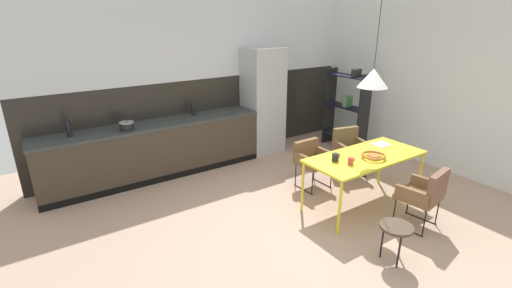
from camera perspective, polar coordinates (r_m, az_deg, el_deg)
name	(u,v)px	position (r m, az deg, el deg)	size (l,w,h in m)	color
ground_plane	(318,224)	(4.84, 9.77, -12.47)	(8.18, 8.18, 0.00)	tan
back_wall_splashback_dark	(211,117)	(6.81, -7.24, 4.24)	(6.29, 0.12, 1.49)	black
back_wall_panel_upper	(207,35)	(6.57, -7.83, 16.81)	(6.29, 0.12, 1.49)	silver
side_wall_right	(465,86)	(6.74, 30.34, 8.00)	(0.12, 6.10, 2.97)	silver
kitchen_counter	(156,150)	(6.16, -15.63, -0.92)	(3.61, 0.63, 0.91)	#3C3326
refrigerator_column	(263,101)	(6.92, 1.10, 6.84)	(0.68, 0.60, 2.01)	#ADAFB2
dining_table	(365,159)	(5.14, 17.02, -2.25)	(1.71, 0.76, 0.75)	yellow
armchair_head_of_table	(311,157)	(5.63, 8.78, -2.06)	(0.50, 0.48, 0.73)	brown
armchair_by_stool	(426,191)	(4.93, 25.46, -6.82)	(0.55, 0.54, 0.81)	brown
armchair_near_window	(349,145)	(6.19, 14.56, -0.18)	(0.58, 0.57, 0.78)	brown
fruit_bowl	(374,156)	(5.04, 18.21, -1.79)	(0.32, 0.32, 0.06)	#B2662D
open_book	(381,144)	(5.61, 19.32, -0.06)	(0.24, 0.21, 0.02)	white
mug_short_terracotta	(351,161)	(4.75, 14.86, -2.63)	(0.12, 0.07, 0.10)	#B23D33
mug_glass_clear	(335,157)	(4.80, 12.53, -2.08)	(0.14, 0.09, 0.11)	black
cooking_pot	(127,126)	(5.80, -19.85, 2.74)	(0.22, 0.22, 0.15)	black
bottle_vinegar_dark	(69,128)	(5.79, -27.66, 2.25)	(0.07, 0.07, 0.32)	black
bottle_spice_small	(193,108)	(6.36, -9.95, 5.63)	(0.07, 0.07, 0.28)	black
side_stool	(396,229)	(4.23, 21.42, -12.48)	(0.35, 0.35, 0.44)	#423326
open_shelf_unit	(346,108)	(7.31, 14.20, 5.55)	(0.30, 0.93, 1.61)	black
pendant_lamp_over_table_near	(373,78)	(4.86, 18.14, 9.95)	(0.39, 0.39, 1.24)	black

